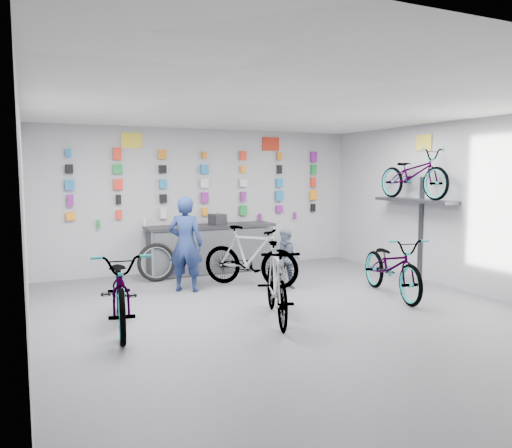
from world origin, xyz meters
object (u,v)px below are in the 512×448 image
bike_service (250,256)px  customer (287,259)px  bike_left (121,289)px  counter (211,249)px  bike_right (392,266)px  clerk (186,244)px  bike_center (276,283)px

bike_service → customer: size_ratio=1.71×
bike_left → bike_service: (2.59, 1.56, 0.01)m
counter → bike_left: (-2.37, -3.06, 0.06)m
counter → customer: 2.07m
bike_right → clerk: size_ratio=1.18×
counter → clerk: size_ratio=1.61×
bike_service → customer: (0.52, -0.43, -0.02)m
bike_right → bike_service: (-1.87, 1.68, 0.04)m
counter → clerk: (-0.97, -1.38, 0.35)m
bike_service → clerk: size_ratio=1.11×
bike_right → bike_service: 2.51m
bike_left → bike_center: size_ratio=1.14×
bike_left → customer: (3.12, 1.12, -0.00)m
customer → bike_right: bearing=-3.9°
counter → bike_left: bearing=-127.8°
bike_left → bike_right: bearing=6.2°
counter → bike_left: size_ratio=1.30×
bike_right → bike_service: bearing=150.7°
bike_center → bike_right: 2.45m
bike_left → counter: bearing=59.9°
counter → bike_center: bearing=-95.2°
counter → bike_right: bearing=-56.7°
bike_service → bike_left: bearing=168.1°
bike_right → clerk: bearing=162.1°
counter → bike_right: (2.09, -3.18, 0.03)m
counter → bike_center: bike_center is taller
bike_center → bike_left: bearing=-175.8°
clerk → customer: (1.71, -0.56, -0.30)m
bike_left → bike_center: bearing=-7.1°
bike_center → bike_service: bike_service is taller
bike_right → bike_service: size_ratio=1.06×
bike_service → bike_center: bearing=-147.5°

